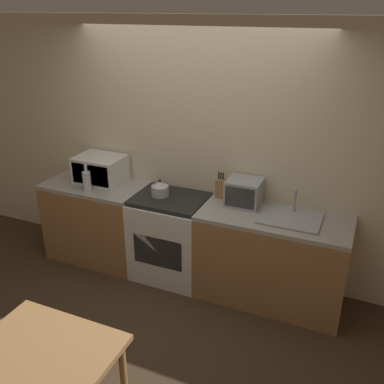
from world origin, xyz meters
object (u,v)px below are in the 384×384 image
at_px(kettle, 160,189).
at_px(stove_range, 171,237).
at_px(microwave, 100,169).
at_px(dining_table, 38,367).
at_px(bottle, 87,180).
at_px(toaster_oven, 244,192).

bearing_deg(kettle, stove_range, -3.27).
relative_size(stove_range, kettle, 5.04).
xyz_separation_m(stove_range, microwave, (-0.88, 0.09, 0.59)).
relative_size(stove_range, dining_table, 1.01).
bearing_deg(dining_table, stove_range, 92.87).
bearing_deg(kettle, bottle, -167.26).
xyz_separation_m(toaster_oven, dining_table, (-0.62, -2.20, -0.39)).
xyz_separation_m(microwave, dining_table, (0.99, -2.15, -0.41)).
distance_m(bottle, dining_table, 2.17).
height_order(stove_range, kettle, kettle).
height_order(stove_range, microwave, microwave).
xyz_separation_m(bottle, dining_table, (0.98, -1.90, -0.37)).
bearing_deg(microwave, toaster_oven, 1.80).
relative_size(stove_range, microwave, 1.77).
height_order(microwave, bottle, microwave).
bearing_deg(kettle, dining_table, -84.04).
bearing_deg(microwave, bottle, -88.44).
distance_m(stove_range, bottle, 1.05).
height_order(kettle, microwave, microwave).
bearing_deg(kettle, toaster_oven, 9.24).
distance_m(stove_range, microwave, 1.07).
relative_size(bottle, toaster_oven, 0.85).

